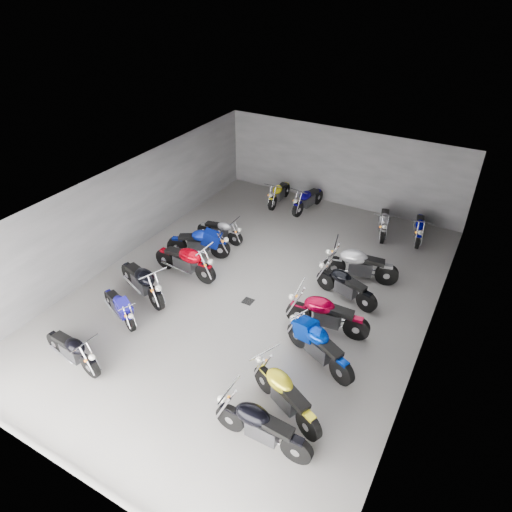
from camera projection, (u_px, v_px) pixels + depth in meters
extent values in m
plane|color=gray|center=(256.00, 292.00, 14.14)|extent=(14.00, 14.00, 0.00)
cube|color=gray|center=(341.00, 168.00, 18.35)|extent=(10.00, 0.10, 3.20)
cube|color=gray|center=(127.00, 210.00, 15.31)|extent=(0.10, 14.00, 3.20)
cube|color=gray|center=(433.00, 303.00, 11.21)|extent=(0.10, 14.00, 3.20)
cube|color=black|center=(256.00, 199.00, 12.37)|extent=(10.00, 14.00, 0.04)
cube|color=black|center=(248.00, 301.00, 13.77)|extent=(0.32, 0.32, 0.01)
cylinder|color=black|center=(91.00, 367.00, 11.18)|extent=(0.63, 0.20, 0.62)
cylinder|color=black|center=(56.00, 343.00, 11.87)|extent=(0.64, 0.22, 0.62)
cube|color=#2D2D30|center=(72.00, 352.00, 11.47)|extent=(0.66, 0.36, 0.39)
ellipsoid|color=black|center=(75.00, 346.00, 11.19)|extent=(0.70, 0.46, 0.35)
cube|color=black|center=(62.00, 338.00, 11.47)|extent=(0.62, 0.34, 0.18)
cylinder|color=black|center=(130.00, 322.00, 12.58)|extent=(0.57, 0.32, 0.56)
cylinder|color=black|center=(111.00, 299.00, 13.42)|extent=(0.57, 0.33, 0.56)
cube|color=#2D2D30|center=(119.00, 308.00, 12.95)|extent=(0.63, 0.46, 0.35)
ellipsoid|color=#181395|center=(121.00, 303.00, 12.67)|extent=(0.69, 0.55, 0.32)
cube|color=black|center=(114.00, 296.00, 13.00)|extent=(0.59, 0.43, 0.16)
cylinder|color=black|center=(156.00, 299.00, 13.31)|extent=(0.72, 0.38, 0.72)
cylinder|color=black|center=(130.00, 274.00, 14.34)|extent=(0.73, 0.40, 0.72)
cube|color=#2D2D30|center=(142.00, 283.00, 13.76)|extent=(0.80, 0.56, 0.45)
ellipsoid|color=black|center=(144.00, 277.00, 13.41)|extent=(0.87, 0.68, 0.40)
cube|color=black|center=(135.00, 269.00, 13.82)|extent=(0.75, 0.52, 0.20)
cylinder|color=black|center=(206.00, 273.00, 14.38)|extent=(0.72, 0.16, 0.72)
cylinder|color=black|center=(166.00, 259.00, 15.07)|extent=(0.72, 0.19, 0.72)
cube|color=#2D2D30|center=(185.00, 263.00, 14.66)|extent=(0.74, 0.35, 0.45)
ellipsoid|color=#A1000D|center=(190.00, 256.00, 14.36)|extent=(0.77, 0.47, 0.40)
cube|color=black|center=(175.00, 252.00, 14.64)|extent=(0.69, 0.33, 0.20)
cylinder|color=black|center=(221.00, 249.00, 15.58)|extent=(0.69, 0.37, 0.68)
cylinder|color=black|center=(177.00, 246.00, 15.77)|extent=(0.69, 0.39, 0.68)
cube|color=#2D2D30|center=(198.00, 245.00, 15.62)|extent=(0.76, 0.54, 0.43)
ellipsoid|color=#0A1E97|center=(204.00, 237.00, 15.40)|extent=(0.83, 0.65, 0.38)
cube|color=black|center=(188.00, 237.00, 15.49)|extent=(0.71, 0.51, 0.19)
cylinder|color=black|center=(235.00, 238.00, 16.30)|extent=(0.57, 0.14, 0.57)
cylinder|color=black|center=(205.00, 230.00, 16.79)|extent=(0.57, 0.16, 0.57)
cube|color=#2D2D30|center=(220.00, 232.00, 16.49)|extent=(0.59, 0.29, 0.35)
ellipsoid|color=#B5B4BB|center=(224.00, 226.00, 16.26)|extent=(0.62, 0.38, 0.32)
cube|color=black|center=(213.00, 224.00, 16.47)|extent=(0.55, 0.27, 0.16)
cylinder|color=black|center=(231.00, 418.00, 9.90)|extent=(0.70, 0.15, 0.69)
cylinder|color=black|center=(297.00, 449.00, 9.26)|extent=(0.70, 0.17, 0.69)
cube|color=#2D2D30|center=(263.00, 430.00, 9.52)|extent=(0.71, 0.33, 0.43)
ellipsoid|color=black|center=(253.00, 415.00, 9.43)|extent=(0.74, 0.44, 0.39)
cube|color=black|center=(278.00, 428.00, 9.21)|extent=(0.66, 0.31, 0.20)
cylinder|color=black|center=(265.00, 379.00, 10.80)|extent=(0.68, 0.41, 0.69)
cylinder|color=black|center=(309.00, 425.00, 9.75)|extent=(0.69, 0.43, 0.69)
cube|color=#2D2D30|center=(286.00, 398.00, 10.21)|extent=(0.77, 0.58, 0.43)
ellipsoid|color=yellow|center=(280.00, 381.00, 10.18)|extent=(0.84, 0.69, 0.39)
cube|color=black|center=(296.00, 399.00, 9.82)|extent=(0.72, 0.55, 0.20)
cylinder|color=black|center=(298.00, 335.00, 12.06)|extent=(0.70, 0.41, 0.70)
cylinder|color=black|center=(342.00, 371.00, 10.99)|extent=(0.71, 0.43, 0.70)
cube|color=#2D2D30|center=(319.00, 349.00, 11.46)|extent=(0.79, 0.59, 0.44)
ellipsoid|color=#002197|center=(314.00, 333.00, 11.43)|extent=(0.86, 0.70, 0.40)
cube|color=black|center=(330.00, 348.00, 11.06)|extent=(0.74, 0.55, 0.20)
cylinder|color=black|center=(299.00, 313.00, 12.78)|extent=(0.73, 0.23, 0.72)
cylinder|color=black|center=(356.00, 328.00, 12.26)|extent=(0.73, 0.26, 0.72)
cube|color=#2D2D30|center=(327.00, 317.00, 12.45)|extent=(0.77, 0.42, 0.45)
ellipsoid|color=maroon|center=(320.00, 305.00, 12.34)|extent=(0.81, 0.54, 0.40)
cube|color=black|center=(341.00, 312.00, 12.17)|extent=(0.72, 0.40, 0.20)
cylinder|color=black|center=(326.00, 280.00, 14.12)|extent=(0.66, 0.30, 0.65)
cylinder|color=black|center=(367.00, 302.00, 13.25)|extent=(0.67, 0.32, 0.65)
cube|color=#2D2D30|center=(346.00, 288.00, 13.63)|extent=(0.72, 0.47, 0.41)
ellipsoid|color=black|center=(341.00, 276.00, 13.58)|extent=(0.77, 0.57, 0.37)
cube|color=black|center=(356.00, 285.00, 13.28)|extent=(0.67, 0.44, 0.18)
cylinder|color=black|center=(334.00, 267.00, 14.68)|extent=(0.74, 0.32, 0.73)
cylinder|color=black|center=(387.00, 275.00, 14.31)|extent=(0.75, 0.34, 0.73)
cube|color=#2D2D30|center=(361.00, 268.00, 14.43)|extent=(0.80, 0.51, 0.45)
ellipsoid|color=#A2A2A6|center=(354.00, 257.00, 14.29)|extent=(0.86, 0.62, 0.41)
cube|color=black|center=(374.00, 261.00, 14.17)|extent=(0.75, 0.47, 0.21)
cylinder|color=black|center=(272.00, 203.00, 18.57)|extent=(0.16, 0.62, 0.61)
cylinder|color=black|center=(286.00, 190.00, 19.60)|extent=(0.18, 0.62, 0.61)
cube|color=#2D2D30|center=(279.00, 194.00, 19.03)|extent=(0.32, 0.64, 0.38)
ellipsoid|color=yellow|center=(277.00, 190.00, 18.71)|extent=(0.42, 0.67, 0.34)
cube|color=black|center=(282.00, 186.00, 19.11)|extent=(0.30, 0.60, 0.17)
cylinder|color=black|center=(298.00, 209.00, 18.08)|extent=(0.23, 0.65, 0.63)
cylinder|color=black|center=(317.00, 197.00, 19.01)|extent=(0.25, 0.65, 0.63)
cube|color=#2D2D30|center=(308.00, 201.00, 18.49)|extent=(0.40, 0.68, 0.40)
ellipsoid|color=#090264|center=(305.00, 196.00, 18.17)|extent=(0.50, 0.73, 0.36)
cube|color=black|center=(313.00, 192.00, 18.54)|extent=(0.37, 0.64, 0.18)
cylinder|color=black|center=(383.00, 235.00, 16.42)|extent=(0.28, 0.64, 0.63)
cylinder|color=black|center=(384.00, 217.00, 17.57)|extent=(0.30, 0.64, 0.63)
cube|color=#2D2D30|center=(384.00, 223.00, 16.94)|extent=(0.44, 0.69, 0.39)
ellipsoid|color=#A2A0A7|center=(385.00, 219.00, 16.60)|extent=(0.54, 0.74, 0.35)
cube|color=black|center=(385.00, 213.00, 17.04)|extent=(0.41, 0.64, 0.18)
cylinder|color=black|center=(418.00, 241.00, 16.14)|extent=(0.23, 0.61, 0.60)
cylinder|color=black|center=(419.00, 223.00, 17.21)|extent=(0.25, 0.61, 0.60)
cube|color=#2D2D30|center=(419.00, 229.00, 16.63)|extent=(0.39, 0.65, 0.37)
ellipsoid|color=#0000A0|center=(420.00, 225.00, 16.30)|extent=(0.49, 0.70, 0.34)
cube|color=black|center=(421.00, 219.00, 16.72)|extent=(0.37, 0.61, 0.17)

